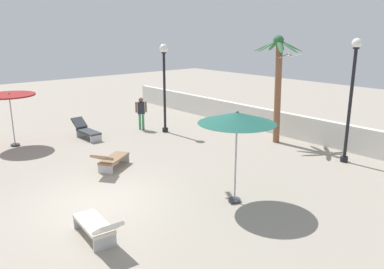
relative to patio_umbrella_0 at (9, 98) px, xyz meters
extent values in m
plane|color=#9E9384|center=(7.42, 0.12, -2.08)|extent=(56.00, 56.00, 0.00)
cube|color=silver|center=(7.42, 10.10, -1.54)|extent=(25.20, 0.30, 1.10)
cylinder|color=#333338|center=(0.00, 0.00, -2.04)|extent=(0.37, 0.37, 0.08)
cylinder|color=#A5A5AD|center=(0.00, 0.00, -0.98)|extent=(0.05, 0.05, 2.21)
cylinder|color=maroon|center=(0.00, 0.00, 0.11)|extent=(2.07, 2.07, 0.06)
sphere|color=#99999E|center=(0.00, 0.00, 0.20)|extent=(0.08, 0.08, 0.08)
cylinder|color=#333338|center=(9.93, 3.08, -2.04)|extent=(0.36, 0.36, 0.08)
cylinder|color=#A5A5AD|center=(9.93, 3.08, -0.89)|extent=(0.05, 0.05, 2.39)
cone|color=#1E594C|center=(9.93, 3.08, 0.41)|extent=(2.17, 2.17, 0.31)
sphere|color=#99999E|center=(9.93, 3.08, 0.58)|extent=(0.08, 0.08, 0.08)
cylinder|color=brown|center=(6.85, 8.94, 0.10)|extent=(0.40, 0.28, 4.38)
sphere|color=#2E633A|center=(6.73, 8.94, 2.29)|extent=(0.45, 0.45, 0.45)
ellipsoid|color=#2E633A|center=(7.26, 8.92, 2.06)|extent=(0.98, 0.23, 0.52)
ellipsoid|color=#2E633A|center=(7.12, 9.30, 2.06)|extent=(0.85, 0.81, 0.52)
ellipsoid|color=#2E633A|center=(6.52, 9.42, 2.06)|extent=(0.58, 0.97, 0.52)
ellipsoid|color=#2E633A|center=(6.28, 9.21, 2.06)|extent=(0.94, 0.67, 0.52)
ellipsoid|color=#2E633A|center=(6.30, 8.64, 2.06)|extent=(0.92, 0.72, 0.52)
ellipsoid|color=#2E633A|center=(6.56, 8.44, 2.06)|extent=(0.50, 0.99, 0.52)
ellipsoid|color=#2E633A|center=(7.11, 8.57, 2.06)|extent=(0.84, 0.82, 0.52)
cylinder|color=black|center=(10.20, 8.77, -1.98)|extent=(0.28, 0.28, 0.20)
cylinder|color=black|center=(10.20, 8.77, 0.01)|extent=(0.12, 0.12, 4.18)
cylinder|color=black|center=(10.20, 8.77, 2.10)|extent=(0.22, 0.22, 0.06)
sphere|color=white|center=(10.20, 8.77, 2.27)|extent=(0.34, 0.34, 0.34)
cylinder|color=black|center=(2.32, 6.27, -1.98)|extent=(0.28, 0.28, 0.20)
cylinder|color=black|center=(2.32, 6.27, -0.20)|extent=(0.12, 0.12, 3.77)
cylinder|color=black|center=(2.32, 6.27, 1.69)|extent=(0.22, 0.22, 0.06)
sphere|color=white|center=(2.32, 6.27, 1.89)|extent=(0.40, 0.40, 0.40)
cube|color=#B7B7BC|center=(4.79, 2.42, -1.91)|extent=(0.48, 0.33, 0.35)
cube|color=#B7B7BC|center=(5.50, 1.33, -1.91)|extent=(0.48, 0.33, 0.35)
cube|color=#8C6B4C|center=(5.15, 1.87, -1.73)|extent=(1.23, 1.47, 0.08)
cube|color=#8C6B4C|center=(5.60, 1.17, -1.44)|extent=(0.80, 0.82, 0.34)
cube|color=#B7B7BC|center=(1.76, 2.89, -1.91)|extent=(0.06, 0.55, 0.35)
cube|color=#B7B7BC|center=(0.46, 2.85, -1.91)|extent=(0.06, 0.55, 0.35)
cube|color=#33383D|center=(1.11, 2.87, -1.73)|extent=(1.42, 0.59, 0.08)
cube|color=#33383D|center=(0.23, 2.84, -1.46)|extent=(0.60, 0.57, 0.43)
cube|color=#B7B7BC|center=(8.44, -0.85, -1.91)|extent=(0.09, 0.55, 0.35)
cube|color=#B7B7BC|center=(9.74, -0.97, -1.91)|extent=(0.09, 0.55, 0.35)
cube|color=silver|center=(9.09, -0.91, -1.73)|extent=(1.45, 0.68, 0.08)
cube|color=silver|center=(9.97, -1.00, -1.46)|extent=(0.63, 0.60, 0.43)
cylinder|color=#3F8C59|center=(1.16, 5.58, -1.68)|extent=(0.12, 0.12, 0.81)
cylinder|color=#3F8C59|center=(1.24, 5.72, -1.68)|extent=(0.12, 0.12, 0.81)
cube|color=#26262D|center=(1.20, 5.65, -0.98)|extent=(0.40, 0.43, 0.58)
sphere|color=brown|center=(1.20, 5.65, -0.58)|extent=(0.22, 0.22, 0.22)
cylinder|color=brown|center=(1.07, 5.45, -0.95)|extent=(0.08, 0.08, 0.52)
cylinder|color=brown|center=(1.33, 5.85, -0.95)|extent=(0.08, 0.08, 0.52)
ellipsoid|color=white|center=(7.15, 9.26, 1.66)|extent=(0.34, 0.23, 0.12)
sphere|color=white|center=(7.00, 9.32, 1.69)|extent=(0.10, 0.10, 0.10)
cube|color=silver|center=(7.05, 9.01, 1.68)|extent=(0.32, 0.54, 0.18)
cube|color=silver|center=(7.25, 9.51, 1.68)|extent=(0.33, 0.56, 0.03)
camera|label=1|loc=(16.91, -4.53, 2.74)|focal=36.08mm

